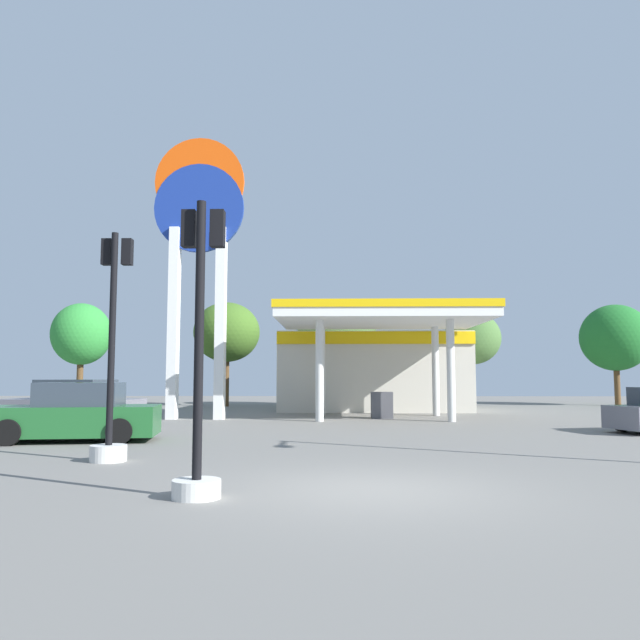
{
  "coord_description": "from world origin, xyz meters",
  "views": [
    {
      "loc": [
        -0.57,
        -9.78,
        1.77
      ],
      "look_at": [
        -1.16,
        14.82,
        4.02
      ],
      "focal_mm": 34.46,
      "sensor_mm": 36.0,
      "label": 1
    }
  ],
  "objects_px": {
    "car_0": "(75,415)",
    "tree_2": "(337,332)",
    "traffic_signal_0": "(199,381)",
    "traffic_signal_1": "(111,382)",
    "tree_0": "(81,334)",
    "car_1": "(72,406)",
    "tree_4": "(615,338)",
    "station_pole_sign": "(199,240)",
    "tree_3": "(472,338)",
    "tree_1": "(227,332)"
  },
  "relations": [
    {
      "from": "car_1",
      "to": "tree_4",
      "type": "bearing_deg",
      "value": 32.62
    },
    {
      "from": "car_1",
      "to": "traffic_signal_1",
      "type": "bearing_deg",
      "value": -62.02
    },
    {
      "from": "traffic_signal_1",
      "to": "tree_3",
      "type": "distance_m",
      "value": 26.61
    },
    {
      "from": "car_0",
      "to": "tree_2",
      "type": "height_order",
      "value": "tree_2"
    },
    {
      "from": "car_0",
      "to": "car_1",
      "type": "bearing_deg",
      "value": 114.3
    },
    {
      "from": "traffic_signal_1",
      "to": "tree_4",
      "type": "relative_size",
      "value": 0.79
    },
    {
      "from": "traffic_signal_1",
      "to": "tree_2",
      "type": "height_order",
      "value": "tree_2"
    },
    {
      "from": "traffic_signal_0",
      "to": "tree_2",
      "type": "bearing_deg",
      "value": 85.59
    },
    {
      "from": "traffic_signal_0",
      "to": "tree_4",
      "type": "bearing_deg",
      "value": 56.23
    },
    {
      "from": "car_1",
      "to": "traffic_signal_1",
      "type": "height_order",
      "value": "traffic_signal_1"
    },
    {
      "from": "tree_2",
      "to": "traffic_signal_1",
      "type": "bearing_deg",
      "value": -101.46
    },
    {
      "from": "tree_1",
      "to": "tree_4",
      "type": "xyz_separation_m",
      "value": [
        23.36,
        1.52,
        -0.26
      ]
    },
    {
      "from": "car_0",
      "to": "tree_2",
      "type": "xyz_separation_m",
      "value": [
        7.19,
        19.96,
        3.66
      ]
    },
    {
      "from": "car_1",
      "to": "tree_3",
      "type": "distance_m",
      "value": 23.07
    },
    {
      "from": "car_1",
      "to": "tree_1",
      "type": "height_order",
      "value": "tree_1"
    },
    {
      "from": "tree_1",
      "to": "tree_3",
      "type": "relative_size",
      "value": 1.11
    },
    {
      "from": "car_0",
      "to": "car_1",
      "type": "height_order",
      "value": "car_1"
    },
    {
      "from": "traffic_signal_1",
      "to": "car_0",
      "type": "bearing_deg",
      "value": 121.73
    },
    {
      "from": "car_0",
      "to": "tree_3",
      "type": "xyz_separation_m",
      "value": [
        15.14,
        19.41,
        3.24
      ]
    },
    {
      "from": "traffic_signal_0",
      "to": "traffic_signal_1",
      "type": "distance_m",
      "value": 4.64
    },
    {
      "from": "car_0",
      "to": "traffic_signal_1",
      "type": "relative_size",
      "value": 0.97
    },
    {
      "from": "car_0",
      "to": "tree_0",
      "type": "distance_m",
      "value": 22.27
    },
    {
      "from": "tree_0",
      "to": "tree_2",
      "type": "relative_size",
      "value": 0.99
    },
    {
      "from": "tree_0",
      "to": "tree_3",
      "type": "distance_m",
      "value": 23.57
    },
    {
      "from": "tree_4",
      "to": "tree_0",
      "type": "bearing_deg",
      "value": -179.14
    },
    {
      "from": "tree_3",
      "to": "station_pole_sign",
      "type": "bearing_deg",
      "value": -141.87
    },
    {
      "from": "traffic_signal_0",
      "to": "tree_0",
      "type": "bearing_deg",
      "value": 115.77
    },
    {
      "from": "station_pole_sign",
      "to": "tree_4",
      "type": "bearing_deg",
      "value": 28.29
    },
    {
      "from": "tree_2",
      "to": "tree_4",
      "type": "bearing_deg",
      "value": 2.82
    },
    {
      "from": "traffic_signal_1",
      "to": "tree_3",
      "type": "xyz_separation_m",
      "value": [
        12.78,
        23.23,
        2.33
      ]
    },
    {
      "from": "tree_4",
      "to": "traffic_signal_1",
      "type": "bearing_deg",
      "value": -131.38
    },
    {
      "from": "station_pole_sign",
      "to": "tree_4",
      "type": "xyz_separation_m",
      "value": [
        22.7,
        12.22,
        -3.41
      ]
    },
    {
      "from": "tree_4",
      "to": "tree_2",
      "type": "bearing_deg",
      "value": -177.18
    },
    {
      "from": "tree_0",
      "to": "traffic_signal_0",
      "type": "bearing_deg",
      "value": -64.23
    },
    {
      "from": "car_0",
      "to": "tree_4",
      "type": "bearing_deg",
      "value": 40.85
    },
    {
      "from": "tree_0",
      "to": "tree_2",
      "type": "bearing_deg",
      "value": -1.27
    },
    {
      "from": "tree_0",
      "to": "tree_1",
      "type": "bearing_deg",
      "value": -6.45
    },
    {
      "from": "station_pole_sign",
      "to": "traffic_signal_1",
      "type": "distance_m",
      "value": 13.75
    },
    {
      "from": "tree_1",
      "to": "tree_2",
      "type": "distance_m",
      "value": 6.53
    },
    {
      "from": "station_pole_sign",
      "to": "tree_1",
      "type": "bearing_deg",
      "value": 93.51
    },
    {
      "from": "car_0",
      "to": "traffic_signal_1",
      "type": "distance_m",
      "value": 4.59
    },
    {
      "from": "car_1",
      "to": "tree_1",
      "type": "relative_size",
      "value": 0.79
    },
    {
      "from": "car_0",
      "to": "tree_4",
      "type": "relative_size",
      "value": 0.77
    },
    {
      "from": "traffic_signal_1",
      "to": "tree_4",
      "type": "xyz_separation_m",
      "value": [
        21.69,
        24.62,
        2.44
      ]
    },
    {
      "from": "car_1",
      "to": "car_0",
      "type": "bearing_deg",
      "value": -65.7
    },
    {
      "from": "station_pole_sign",
      "to": "car_1",
      "type": "distance_m",
      "value": 8.67
    },
    {
      "from": "tree_1",
      "to": "tree_2",
      "type": "height_order",
      "value": "tree_2"
    },
    {
      "from": "traffic_signal_0",
      "to": "traffic_signal_1",
      "type": "height_order",
      "value": "traffic_signal_1"
    },
    {
      "from": "traffic_signal_1",
      "to": "tree_0",
      "type": "xyz_separation_m",
      "value": [
        -10.78,
        24.14,
        2.67
      ]
    },
    {
      "from": "traffic_signal_0",
      "to": "tree_0",
      "type": "height_order",
      "value": "tree_0"
    }
  ]
}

